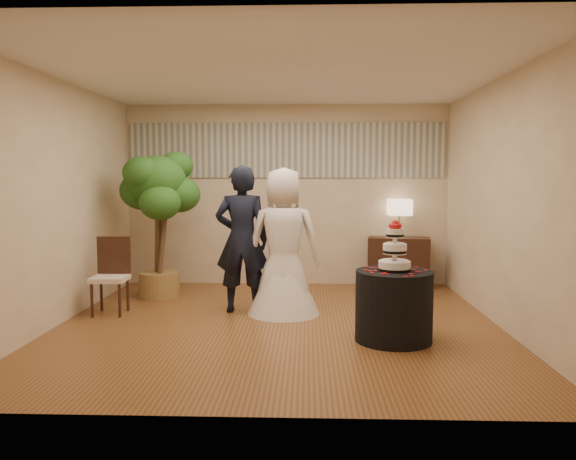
{
  "coord_description": "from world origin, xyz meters",
  "views": [
    {
      "loc": [
        0.33,
        -6.28,
        1.68
      ],
      "look_at": [
        0.1,
        0.4,
        1.05
      ],
      "focal_mm": 35.0,
      "sensor_mm": 36.0,
      "label": 1
    }
  ],
  "objects_px": {
    "console": "(399,262)",
    "bride": "(284,241)",
    "wedding_cake": "(395,246)",
    "side_chair": "(110,276)",
    "groom": "(242,239)",
    "table_lamp": "(399,218)",
    "ficus_tree": "(158,223)",
    "cake_table": "(394,306)"
  },
  "relations": [
    {
      "from": "table_lamp",
      "to": "side_chair",
      "type": "distance_m",
      "value": 4.29
    },
    {
      "from": "groom",
      "to": "table_lamp",
      "type": "distance_m",
      "value": 2.78
    },
    {
      "from": "bride",
      "to": "table_lamp",
      "type": "bearing_deg",
      "value": -133.42
    },
    {
      "from": "side_chair",
      "to": "console",
      "type": "bearing_deg",
      "value": 24.43
    },
    {
      "from": "table_lamp",
      "to": "side_chair",
      "type": "bearing_deg",
      "value": -154.15
    },
    {
      "from": "wedding_cake",
      "to": "side_chair",
      "type": "bearing_deg",
      "value": 162.91
    },
    {
      "from": "wedding_cake",
      "to": "side_chair",
      "type": "height_order",
      "value": "wedding_cake"
    },
    {
      "from": "table_lamp",
      "to": "cake_table",
      "type": "bearing_deg",
      "value": -100.07
    },
    {
      "from": "ficus_tree",
      "to": "side_chair",
      "type": "xyz_separation_m",
      "value": [
        -0.35,
        -0.98,
        -0.57
      ]
    },
    {
      "from": "table_lamp",
      "to": "bride",
      "type": "bearing_deg",
      "value": -133.93
    },
    {
      "from": "table_lamp",
      "to": "ficus_tree",
      "type": "bearing_deg",
      "value": -165.91
    },
    {
      "from": "cake_table",
      "to": "wedding_cake",
      "type": "distance_m",
      "value": 0.62
    },
    {
      "from": "wedding_cake",
      "to": "groom",
      "type": "bearing_deg",
      "value": 144.91
    },
    {
      "from": "table_lamp",
      "to": "side_chair",
      "type": "relative_size",
      "value": 0.62
    },
    {
      "from": "bride",
      "to": "table_lamp",
      "type": "distance_m",
      "value": 2.44
    },
    {
      "from": "groom",
      "to": "bride",
      "type": "bearing_deg",
      "value": 172.1
    },
    {
      "from": "groom",
      "to": "wedding_cake",
      "type": "relative_size",
      "value": 3.52
    },
    {
      "from": "cake_table",
      "to": "table_lamp",
      "type": "height_order",
      "value": "table_lamp"
    },
    {
      "from": "groom",
      "to": "console",
      "type": "height_order",
      "value": "groom"
    },
    {
      "from": "cake_table",
      "to": "table_lamp",
      "type": "distance_m",
      "value": 3.0
    },
    {
      "from": "ficus_tree",
      "to": "side_chair",
      "type": "distance_m",
      "value": 1.19
    },
    {
      "from": "wedding_cake",
      "to": "console",
      "type": "height_order",
      "value": "wedding_cake"
    },
    {
      "from": "bride",
      "to": "side_chair",
      "type": "height_order",
      "value": "bride"
    },
    {
      "from": "bride",
      "to": "cake_table",
      "type": "height_order",
      "value": "bride"
    },
    {
      "from": "wedding_cake",
      "to": "table_lamp",
      "type": "distance_m",
      "value": 2.92
    },
    {
      "from": "wedding_cake",
      "to": "table_lamp",
      "type": "height_order",
      "value": "table_lamp"
    },
    {
      "from": "bride",
      "to": "table_lamp",
      "type": "xyz_separation_m",
      "value": [
        1.69,
        1.75,
        0.16
      ]
    },
    {
      "from": "bride",
      "to": "ficus_tree",
      "type": "xyz_separation_m",
      "value": [
        -1.78,
        0.88,
        0.14
      ]
    },
    {
      "from": "cake_table",
      "to": "ficus_tree",
      "type": "relative_size",
      "value": 0.38
    },
    {
      "from": "table_lamp",
      "to": "ficus_tree",
      "type": "distance_m",
      "value": 3.58
    },
    {
      "from": "cake_table",
      "to": "console",
      "type": "height_order",
      "value": "console"
    },
    {
      "from": "groom",
      "to": "ficus_tree",
      "type": "distance_m",
      "value": 1.5
    },
    {
      "from": "groom",
      "to": "bride",
      "type": "height_order",
      "value": "groom"
    },
    {
      "from": "bride",
      "to": "wedding_cake",
      "type": "distance_m",
      "value": 1.63
    },
    {
      "from": "ficus_tree",
      "to": "console",
      "type": "bearing_deg",
      "value": 14.09
    },
    {
      "from": "ficus_tree",
      "to": "table_lamp",
      "type": "bearing_deg",
      "value": 14.09
    },
    {
      "from": "side_chair",
      "to": "groom",
      "type": "bearing_deg",
      "value": 4.8
    },
    {
      "from": "console",
      "to": "bride",
      "type": "bearing_deg",
      "value": -124.48
    },
    {
      "from": "groom",
      "to": "side_chair",
      "type": "xyz_separation_m",
      "value": [
        -1.61,
        -0.18,
        -0.44
      ]
    },
    {
      "from": "console",
      "to": "table_lamp",
      "type": "relative_size",
      "value": 1.59
    },
    {
      "from": "side_chair",
      "to": "ficus_tree",
      "type": "bearing_deg",
      "value": 69.0
    },
    {
      "from": "cake_table",
      "to": "side_chair",
      "type": "height_order",
      "value": "side_chair"
    }
  ]
}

